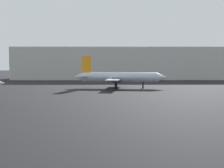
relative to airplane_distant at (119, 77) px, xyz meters
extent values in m
cylinder|color=#B2BCCC|center=(0.26, -0.03, 0.01)|extent=(18.53, 4.81, 2.42)
cone|color=#B2BCCC|center=(10.68, -1.41, 0.01)|extent=(2.96, 2.75, 2.42)
cone|color=#B2BCCC|center=(-10.17, 1.34, 0.01)|extent=(2.96, 2.75, 2.42)
cube|color=#B2BCCC|center=(-0.66, 0.09, -0.35)|extent=(5.40, 19.15, 0.18)
cube|color=#B2BCCC|center=(-8.48, 1.12, 0.25)|extent=(2.60, 6.46, 0.12)
cube|color=orange|center=(-8.11, 1.07, 3.24)|extent=(2.40, 0.54, 4.05)
cylinder|color=#4C4C54|center=(0.36, 3.58, -0.47)|extent=(2.40, 1.63, 1.35)
cylinder|color=#4C4C54|center=(-0.58, -3.55, -0.47)|extent=(2.40, 1.63, 1.35)
cube|color=black|center=(6.09, -0.80, -1.98)|extent=(0.42, 0.42, 1.56)
cube|color=black|center=(-0.46, 1.57, -1.98)|extent=(0.42, 0.42, 1.56)
cube|color=black|center=(-0.85, -1.40, -1.98)|extent=(0.42, 0.42, 1.56)
cube|color=#B7B7B2|center=(4.27, 53.01, 3.56)|extent=(88.04, 27.83, 12.65)
camera|label=1|loc=(-2.74, -77.66, 3.23)|focal=49.59mm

